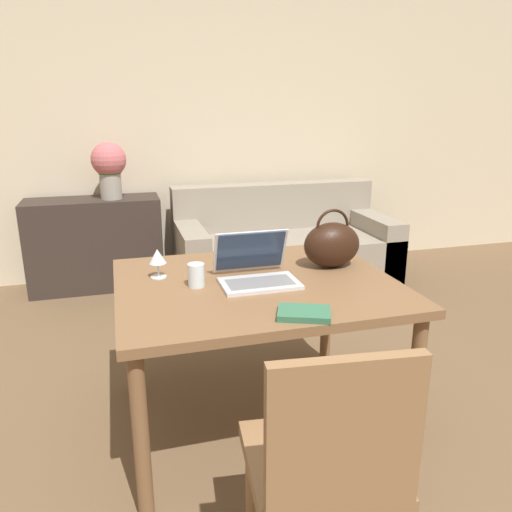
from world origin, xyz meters
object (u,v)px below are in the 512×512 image
object	(u,v)px
couch	(284,250)
chair	(327,461)
handbag	(332,244)
flower_vase	(109,166)
laptop	(255,268)
drinking_glass	(196,275)
wine_glass	(158,258)

from	to	relation	value
couch	chair	bearing A→B (deg)	-106.48
chair	handbag	xyz separation A→B (m)	(0.46, 1.03, 0.34)
chair	flower_vase	xyz separation A→B (m)	(-0.56, 3.07, 0.52)
laptop	handbag	world-z (taller)	handbag
flower_vase	drinking_glass	bearing A→B (deg)	-80.92
drinking_glass	handbag	world-z (taller)	handbag
drinking_glass	flower_vase	world-z (taller)	flower_vase
drinking_glass	flower_vase	distance (m)	2.18
drinking_glass	flower_vase	size ratio (longest dim) A/B	0.23
drinking_glass	couch	bearing A→B (deg)	60.77
chair	drinking_glass	bearing A→B (deg)	109.41
wine_glass	handbag	world-z (taller)	handbag
handbag	wine_glass	bearing A→B (deg)	175.50
laptop	wine_glass	bearing A→B (deg)	159.72
chair	couch	world-z (taller)	chair
chair	handbag	size ratio (longest dim) A/B	3.12
drinking_glass	wine_glass	distance (m)	0.22
laptop	chair	bearing A→B (deg)	-92.82
drinking_glass	handbag	bearing A→B (deg)	8.07
couch	handbag	world-z (taller)	handbag
wine_glass	laptop	bearing A→B (deg)	-20.28
chair	laptop	world-z (taller)	laptop
laptop	flower_vase	size ratio (longest dim) A/B	0.75
drinking_glass	flower_vase	xyz separation A→B (m)	(-0.34, 2.14, 0.24)
couch	drinking_glass	world-z (taller)	drinking_glass
handbag	flower_vase	world-z (taller)	flower_vase
handbag	chair	bearing A→B (deg)	-114.03
couch	flower_vase	world-z (taller)	flower_vase
wine_glass	chair	bearing A→B (deg)	-71.39
handbag	couch	bearing A→B (deg)	78.17
couch	handbag	bearing A→B (deg)	-101.83
handbag	flower_vase	size ratio (longest dim) A/B	0.64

